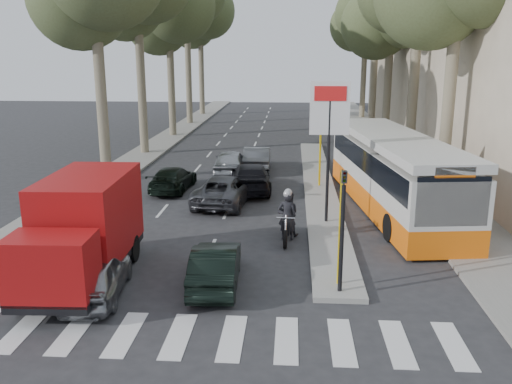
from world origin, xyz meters
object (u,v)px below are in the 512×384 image
Objects in this scene: silver_hatchback at (97,276)px; dark_hatchback at (216,265)px; city_bus at (393,171)px; red_truck at (84,228)px; motorcycle at (287,216)px.

silver_hatchback is 3.34m from dark_hatchback.
red_truck is at bearing -148.54° from city_bus.
red_truck reaches higher than motorcycle.
red_truck is 13.29m from city_bus.
silver_hatchback is at bearing -59.56° from red_truck.
red_truck is at bearing -64.01° from silver_hatchback.
red_truck is 2.61× the size of motorcycle.
motorcycle is (-4.47, -4.13, -0.86)m from city_bus.
dark_hatchback is 0.29× the size of city_bus.
dark_hatchback is 10.67m from city_bus.
silver_hatchback is at bearing -131.64° from motorcycle.
silver_hatchback is 0.98× the size of dark_hatchback.
red_truck is 7.27m from motorcycle.
silver_hatchback is at bearing -142.97° from city_bus.
motorcycle is at bearing -141.39° from silver_hatchback.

